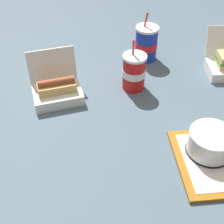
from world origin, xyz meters
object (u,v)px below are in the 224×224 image
Objects in this scene: soda_cup_back at (134,72)px; soda_cup_center at (146,43)px; clamshell_hotdog_left at (57,89)px; cake_container at (210,143)px.

soda_cup_back is 0.97× the size of soda_cup_center.
clamshell_hotdog_left is 1.03× the size of soda_cup_center.
cake_container is at bearing 151.08° from clamshell_hotdog_left.
cake_container is 0.56m from clamshell_hotdog_left.
clamshell_hotdog_left is at bearing 38.90° from soda_cup_center.
clamshell_hotdog_left is 0.29m from soda_cup_back.
soda_cup_center is at bearing -75.09° from cake_container.
clamshell_hotdog_left reaches higher than cake_container.
soda_cup_center is (-0.34, -0.28, 0.03)m from clamshell_hotdog_left.
soda_cup_back is (0.21, -0.34, 0.02)m from cake_container.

